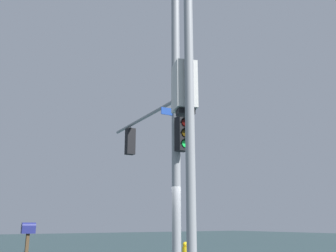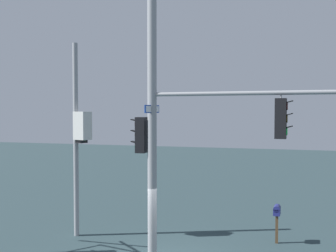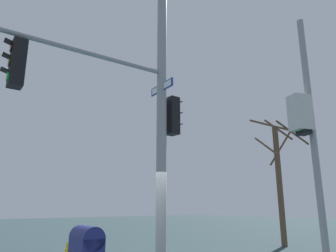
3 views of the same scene
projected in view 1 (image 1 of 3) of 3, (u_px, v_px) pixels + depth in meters
main_signal_pole_assembly at (164, 112)px, 12.79m from camera, size 5.96×3.70×9.71m
secondary_pole_assembly at (187, 96)px, 7.99m from camera, size 0.80×0.62×7.46m
mailbox at (28, 232)px, 12.51m from camera, size 0.27×0.45×1.41m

